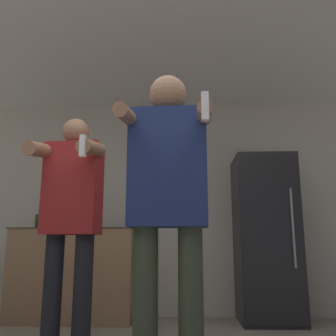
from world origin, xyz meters
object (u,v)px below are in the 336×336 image
object	(u,v)px
bottle_green_wine	(72,217)
person_man_side	(71,213)
bottle_short_whiskey	(39,221)
bottle_tall_gin	(60,218)
bottle_red_label	(51,218)
person_woman_foreground	(168,198)
refrigerator	(266,237)

from	to	relation	value
bottle_green_wine	person_man_side	world-z (taller)	person_man_side
bottle_short_whiskey	bottle_tall_gin	bearing A→B (deg)	-0.00
bottle_tall_gin	person_man_side	world-z (taller)	person_man_side
bottle_red_label	person_man_side	world-z (taller)	person_man_side
bottle_green_wine	person_man_side	bearing A→B (deg)	-73.46
bottle_green_wine	person_woman_foreground	bearing A→B (deg)	-61.32
bottle_tall_gin	bottle_green_wine	bearing A→B (deg)	0.00
bottle_green_wine	bottle_tall_gin	xyz separation A→B (m)	(-0.14, -0.00, -0.01)
bottle_tall_gin	bottle_short_whiskey	bearing A→B (deg)	180.00
refrigerator	bottle_green_wine	distance (m)	2.17
person_woman_foreground	bottle_red_label	bearing A→B (deg)	123.39
bottle_green_wine	bottle_tall_gin	distance (m)	0.14
bottle_short_whiskey	person_woman_foreground	xyz separation A→B (m)	(1.56, -2.16, -0.04)
refrigerator	bottle_green_wine	bearing A→B (deg)	179.99
bottle_short_whiskey	person_man_side	bearing A→B (deg)	-62.13
bottle_short_whiskey	person_man_side	distance (m)	1.85
refrigerator	bottle_short_whiskey	xyz separation A→B (m)	(-2.53, 0.00, 0.19)
bottle_short_whiskey	person_woman_foreground	size ratio (longest dim) A/B	0.15
bottle_short_whiskey	bottle_red_label	bearing A→B (deg)	0.00
bottle_red_label	person_woman_foreground	bearing A→B (deg)	-56.61
person_man_side	person_woman_foreground	bearing A→B (deg)	-37.17
person_woman_foreground	bottle_tall_gin	bearing A→B (deg)	121.52
bottle_red_label	refrigerator	bearing A→B (deg)	-0.01
bottle_green_wine	bottle_tall_gin	world-z (taller)	bottle_green_wine
bottle_short_whiskey	person_man_side	world-z (taller)	person_man_side
refrigerator	person_man_side	size ratio (longest dim) A/B	1.04
person_woman_foreground	person_man_side	distance (m)	0.88
refrigerator	bottle_tall_gin	distance (m)	2.31
bottle_short_whiskey	person_woman_foreground	world-z (taller)	person_woman_foreground
bottle_green_wine	bottle_tall_gin	size ratio (longest dim) A/B	1.02
refrigerator	bottle_red_label	distance (m)	2.41
bottle_green_wine	person_woman_foreground	distance (m)	2.46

